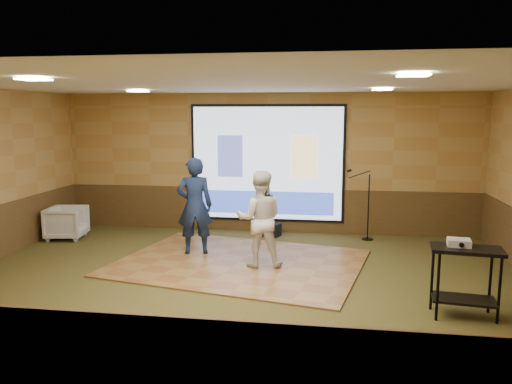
# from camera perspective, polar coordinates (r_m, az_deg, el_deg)

# --- Properties ---
(ground) EXTENTS (9.00, 9.00, 0.00)m
(ground) POSITION_cam_1_polar(r_m,az_deg,el_deg) (7.72, -2.04, -10.45)
(ground) COLOR #313B1B
(ground) RESTS_ON ground
(room_shell) EXTENTS (9.04, 7.04, 3.02)m
(room_shell) POSITION_cam_1_polar(r_m,az_deg,el_deg) (7.29, -2.13, 5.27)
(room_shell) COLOR #A78445
(room_shell) RESTS_ON ground
(wainscot_back) EXTENTS (9.00, 0.04, 0.95)m
(wainscot_back) POSITION_cam_1_polar(r_m,az_deg,el_deg) (10.92, 1.27, -2.05)
(wainscot_back) COLOR #4B3019
(wainscot_back) RESTS_ON ground
(wainscot_front) EXTENTS (9.00, 0.04, 0.95)m
(wainscot_front) POSITION_cam_1_polar(r_m,az_deg,el_deg) (4.43, -10.76, -19.35)
(wainscot_front) COLOR #4B3019
(wainscot_front) RESTS_ON ground
(projector_screen) EXTENTS (3.32, 0.06, 2.52)m
(projector_screen) POSITION_cam_1_polar(r_m,az_deg,el_deg) (10.73, 1.26, 3.15)
(projector_screen) COLOR black
(projector_screen) RESTS_ON room_shell
(downlight_nw) EXTENTS (0.32, 0.32, 0.02)m
(downlight_nw) POSITION_cam_1_polar(r_m,az_deg,el_deg) (9.63, -13.34, 11.15)
(downlight_nw) COLOR beige
(downlight_nw) RESTS_ON room_shell
(downlight_ne) EXTENTS (0.32, 0.32, 0.02)m
(downlight_ne) POSITION_cam_1_polar(r_m,az_deg,el_deg) (9.00, 14.24, 11.29)
(downlight_ne) COLOR beige
(downlight_ne) RESTS_ON room_shell
(downlight_sw) EXTENTS (0.32, 0.32, 0.02)m
(downlight_sw) POSITION_cam_1_polar(r_m,az_deg,el_deg) (6.68, -24.06, 11.68)
(downlight_sw) COLOR beige
(downlight_sw) RESTS_ON room_shell
(downlight_se) EXTENTS (0.32, 0.32, 0.02)m
(downlight_se) POSITION_cam_1_polar(r_m,az_deg,el_deg) (5.73, 17.54, 12.61)
(downlight_se) COLOR beige
(downlight_se) RESTS_ON room_shell
(dance_floor) EXTENTS (4.60, 3.85, 0.03)m
(dance_floor) POSITION_cam_1_polar(r_m,az_deg,el_deg) (8.71, -1.90, -8.06)
(dance_floor) COLOR olive
(dance_floor) RESTS_ON ground
(player_left) EXTENTS (0.73, 0.58, 1.76)m
(player_left) POSITION_cam_1_polar(r_m,az_deg,el_deg) (9.09, -7.01, -1.57)
(player_left) COLOR #162344
(player_left) RESTS_ON dance_floor
(player_right) EXTENTS (0.86, 0.71, 1.61)m
(player_right) POSITION_cam_1_polar(r_m,az_deg,el_deg) (8.28, 0.42, -3.10)
(player_right) COLOR silver
(player_right) RESTS_ON dance_floor
(av_table) EXTENTS (0.86, 0.45, 0.90)m
(av_table) POSITION_cam_1_polar(r_m,az_deg,el_deg) (6.88, 22.83, -8.16)
(av_table) COLOR black
(av_table) RESTS_ON ground
(projector) EXTENTS (0.30, 0.26, 0.09)m
(projector) POSITION_cam_1_polar(r_m,az_deg,el_deg) (6.84, 22.18, -5.37)
(projector) COLOR silver
(projector) RESTS_ON av_table
(mic_stand) EXTENTS (0.57, 0.23, 1.46)m
(mic_stand) POSITION_cam_1_polar(r_m,az_deg,el_deg) (10.43, 12.38, -2.69)
(mic_stand) COLOR black
(mic_stand) RESTS_ON ground
(banquet_chair) EXTENTS (0.84, 0.82, 0.67)m
(banquet_chair) POSITION_cam_1_polar(r_m,az_deg,el_deg) (11.01, -20.80, -3.29)
(banquet_chair) COLOR gray
(banquet_chair) RESTS_ON ground
(duffel_bag) EXTENTS (0.50, 0.41, 0.27)m
(duffel_bag) POSITION_cam_1_polar(r_m,az_deg,el_deg) (10.57, 1.55, -4.31)
(duffel_bag) COLOR black
(duffel_bag) RESTS_ON ground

